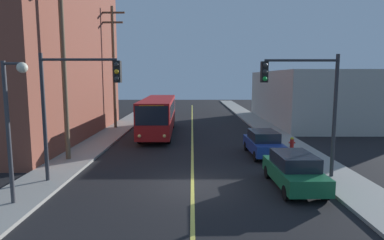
# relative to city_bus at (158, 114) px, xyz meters

# --- Properties ---
(ground_plane) EXTENTS (120.00, 120.00, 0.00)m
(ground_plane) POSITION_rel_city_bus_xyz_m (3.02, -14.05, -1.82)
(ground_plane) COLOR black
(sidewalk_left) EXTENTS (2.50, 90.00, 0.15)m
(sidewalk_left) POSITION_rel_city_bus_xyz_m (-4.23, -4.05, -1.74)
(sidewalk_left) COLOR gray
(sidewalk_left) RESTS_ON ground
(sidewalk_right) EXTENTS (2.50, 90.00, 0.15)m
(sidewalk_right) POSITION_rel_city_bus_xyz_m (10.27, -4.05, -1.74)
(sidewalk_right) COLOR gray
(sidewalk_right) RESTS_ON ground
(lane_stripe_center) EXTENTS (0.16, 60.00, 0.01)m
(lane_stripe_center) POSITION_rel_city_bus_xyz_m (3.02, 0.95, -1.81)
(lane_stripe_center) COLOR #D8CC4C
(lane_stripe_center) RESTS_ON ground
(building_left_brick) EXTENTS (10.00, 20.43, 13.56)m
(building_left_brick) POSITION_rel_city_bus_xyz_m (-10.47, -1.83, 4.96)
(building_left_brick) COLOR brown
(building_left_brick) RESTS_ON ground
(building_right_warehouse) EXTENTS (12.00, 18.57, 5.76)m
(building_right_warehouse) POSITION_rel_city_bus_xyz_m (17.52, 7.92, 1.06)
(building_right_warehouse) COLOR #B2B2A8
(building_right_warehouse) RESTS_ON ground
(city_bus) EXTENTS (2.80, 12.20, 3.20)m
(city_bus) POSITION_rel_city_bus_xyz_m (0.00, 0.00, 0.00)
(city_bus) COLOR maroon
(city_bus) RESTS_ON ground
(parked_car_green) EXTENTS (1.91, 4.44, 1.62)m
(parked_car_green) POSITION_rel_city_bus_xyz_m (7.65, -14.42, -0.98)
(parked_car_green) COLOR #196038
(parked_car_green) RESTS_ON ground
(parked_car_blue) EXTENTS (1.91, 4.44, 1.62)m
(parked_car_blue) POSITION_rel_city_bus_xyz_m (7.62, -8.16, -0.98)
(parked_car_blue) COLOR navy
(parked_car_blue) RESTS_ON ground
(utility_pole_near) EXTENTS (2.40, 0.28, 11.20)m
(utility_pole_near) POSITION_rel_city_bus_xyz_m (-4.50, -9.62, 4.46)
(utility_pole_near) COLOR brown
(utility_pole_near) RESTS_ON sidewalk_left
(utility_pole_mid) EXTENTS (2.40, 0.28, 11.60)m
(utility_pole_mid) POSITION_rel_city_bus_xyz_m (-4.58, 2.89, 4.66)
(utility_pole_mid) COLOR brown
(utility_pole_mid) RESTS_ON sidewalk_left
(traffic_signal_left_corner) EXTENTS (3.75, 0.48, 6.00)m
(traffic_signal_left_corner) POSITION_rel_city_bus_xyz_m (-2.39, -13.73, 2.49)
(traffic_signal_left_corner) COLOR #2D2D33
(traffic_signal_left_corner) RESTS_ON sidewalk_left
(traffic_signal_right_corner) EXTENTS (3.75, 0.48, 6.00)m
(traffic_signal_right_corner) POSITION_rel_city_bus_xyz_m (8.43, -13.08, 2.49)
(traffic_signal_right_corner) COLOR #2D2D33
(traffic_signal_right_corner) RESTS_ON sidewalk_right
(street_lamp_left) EXTENTS (0.98, 0.40, 5.50)m
(street_lamp_left) POSITION_rel_city_bus_xyz_m (-3.81, -16.55, 1.92)
(street_lamp_left) COLOR #38383D
(street_lamp_left) RESTS_ON sidewalk_left
(fire_hydrant) EXTENTS (0.44, 0.26, 0.84)m
(fire_hydrant) POSITION_rel_city_bus_xyz_m (9.87, -6.93, -1.23)
(fire_hydrant) COLOR red
(fire_hydrant) RESTS_ON sidewalk_right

